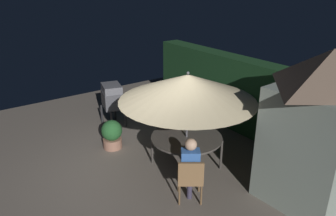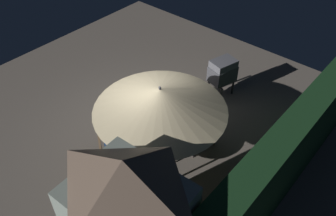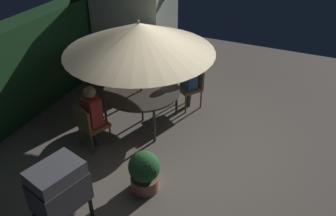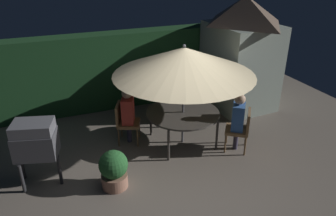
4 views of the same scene
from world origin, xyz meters
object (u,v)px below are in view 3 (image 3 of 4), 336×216
potted_plant_by_shed (144,171)px  bbq_grill (59,188)px  patio_table (142,92)px  person_in_red (92,110)px  person_in_blue (189,75)px  patio_umbrella (139,38)px  garden_shed (135,15)px  chair_far_side (192,84)px  chair_near_shed (90,124)px

potted_plant_by_shed → bbq_grill: bearing=151.8°
patio_table → potted_plant_by_shed: (-1.72, -0.94, -0.32)m
person_in_red → person_in_blue: bearing=-28.8°
bbq_grill → patio_table: bearing=6.0°
patio_table → person_in_red: bearing=157.7°
patio_umbrella → bbq_grill: patio_umbrella is taller
garden_shed → chair_far_side: size_ratio=3.16×
chair_far_side → chair_near_shed: bearing=151.2°
patio_table → person_in_red: 1.16m
chair_far_side → bbq_grill: bearing=174.1°
garden_shed → chair_near_shed: size_ratio=3.16×
garden_shed → patio_table: size_ratio=1.85×
chair_near_shed → chair_far_side: size_ratio=1.00×
chair_near_shed → patio_umbrella: bearing=-22.3°
person_in_red → patio_umbrella: bearing=-22.3°
chair_far_side → patio_table: bearing=144.5°
patio_table → chair_far_side: 1.24m
chair_near_shed → potted_plant_by_shed: chair_near_shed is taller
chair_far_side → person_in_blue: 0.28m
garden_shed → person_in_blue: garden_shed is taller
chair_near_shed → potted_plant_by_shed: size_ratio=1.25×
potted_plant_by_shed → patio_umbrella: bearing=28.6°
potted_plant_by_shed → person_in_blue: person_in_blue is taller
person_in_red → bbq_grill: bearing=-157.9°
garden_shed → bbq_grill: garden_shed is taller
patio_umbrella → chair_near_shed: size_ratio=3.16×
patio_table → chair_near_shed: chair_near_shed is taller
garden_shed → person_in_blue: (-1.25, -1.94, -0.67)m
bbq_grill → chair_far_side: bearing=-5.9°
person_in_red → chair_far_side: bearing=-29.1°
potted_plant_by_shed → person_in_red: (0.65, 1.38, 0.42)m
chair_far_side → person_in_blue: (-0.07, 0.05, 0.26)m
person_in_blue → bbq_grill: bearing=174.7°
chair_near_shed → chair_far_side: 2.45m
patio_umbrella → potted_plant_by_shed: size_ratio=3.96×
bbq_grill → chair_near_shed: (1.75, 0.78, -0.33)m
patio_umbrella → chair_near_shed: patio_umbrella is taller
chair_near_shed → potted_plant_by_shed: (-0.57, -1.41, -0.15)m
patio_umbrella → person_in_blue: bearing=-35.5°
person_in_red → person_in_blue: same height
chair_far_side → person_in_blue: person_in_blue is taller
bbq_grill → person_in_blue: person_in_blue is taller
chair_near_shed → person_in_blue: 2.38m
person_in_blue → potted_plant_by_shed: bearing=-174.0°
garden_shed → patio_umbrella: garden_shed is taller
bbq_grill → chair_near_shed: 1.95m
bbq_grill → person_in_red: (1.83, 0.74, -0.06)m
chair_near_shed → patio_table: bearing=-22.3°
garden_shed → patio_table: garden_shed is taller
person_in_red → chair_near_shed: bearing=157.7°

